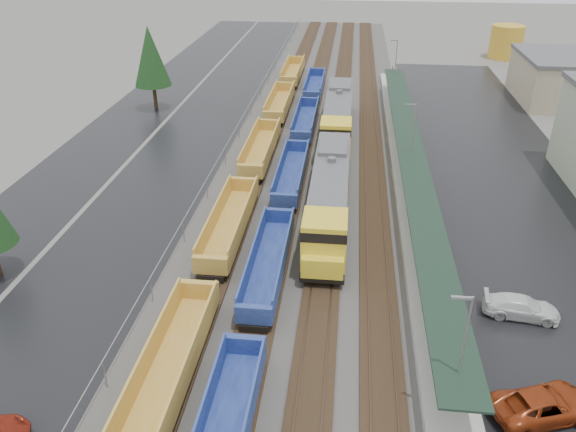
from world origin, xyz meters
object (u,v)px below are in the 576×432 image
well_string_blue (269,262)px  storage_tank (506,42)px  locomotive_lead (329,197)px  parked_car_east_c (521,307)px  well_string_yellow (230,224)px  parked_car_east_b (544,405)px  locomotive_trail (338,117)px

well_string_blue → storage_tank: (33.04, 74.46, 1.81)m
locomotive_lead → parked_car_east_c: 17.50m
locomotive_lead → well_string_yellow: 8.66m
parked_car_east_c → locomotive_lead: bearing=56.9°
parked_car_east_c → parked_car_east_b: bearing=-179.6°
well_string_yellow → storage_tank: storage_tank is taller
well_string_yellow → parked_car_east_c: bearing=-20.9°
storage_tank → parked_car_east_c: bearing=-101.5°
well_string_yellow → parked_car_east_b: size_ratio=20.09×
locomotive_trail → parked_car_east_c: bearing=-67.5°
locomotive_trail → parked_car_east_b: locomotive_trail is taller
well_string_blue → parked_car_east_c: well_string_blue is taller
well_string_yellow → parked_car_east_b: bearing=-39.5°
locomotive_lead → well_string_yellow: bearing=-159.4°
locomotive_lead → well_string_blue: (-4.00, -8.30, -1.45)m
locomotive_lead → storage_tank: storage_tank is taller
parked_car_east_b → parked_car_east_c: parked_car_east_b is taller
well_string_yellow → parked_car_east_c: (21.34, -8.17, -0.45)m
storage_tank → parked_car_east_c: (-15.69, -77.33, -2.20)m
parked_car_east_b → well_string_blue: bearing=35.2°
locomotive_trail → parked_car_east_c: size_ratio=4.37×
locomotive_lead → well_string_yellow: (-8.00, -3.01, -1.40)m
well_string_yellow → parked_car_east_c: 22.86m
locomotive_trail → locomotive_lead: bearing=-90.0°
locomotive_lead → well_string_blue: 9.33m
locomotive_lead → storage_tank: 72.25m
well_string_blue → parked_car_east_b: size_ratio=19.35×
locomotive_lead → well_string_blue: bearing=-115.7°
well_string_blue → locomotive_trail: bearing=82.2°
locomotive_lead → storage_tank: bearing=66.3°
storage_tank → locomotive_lead: bearing=-113.7°
well_string_blue → parked_car_east_b: 20.00m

